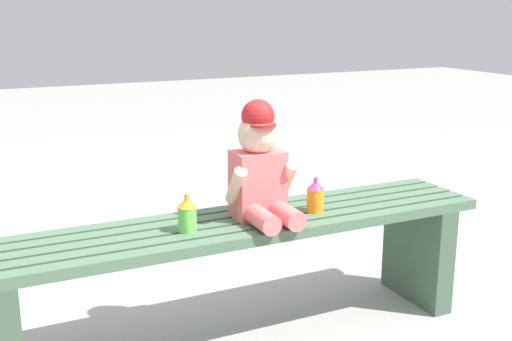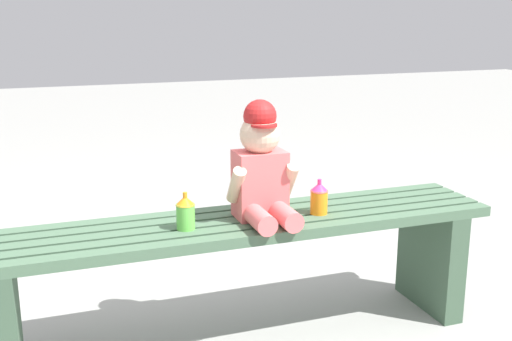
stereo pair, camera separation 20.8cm
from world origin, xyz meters
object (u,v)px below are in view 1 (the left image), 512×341
object	(u,v)px
sippy_cup_left	(187,214)
sippy_cup_right	(315,196)
child_figure	(260,168)
park_bench	(241,259)

from	to	relation	value
sippy_cup_left	sippy_cup_right	bearing A→B (deg)	0.00
sippy_cup_left	child_figure	bearing A→B (deg)	4.51
sippy_cup_left	sippy_cup_right	distance (m)	0.47
park_bench	sippy_cup_right	distance (m)	0.34
sippy_cup_left	sippy_cup_right	world-z (taller)	same
park_bench	child_figure	bearing A→B (deg)	-9.23
park_bench	sippy_cup_right	world-z (taller)	sippy_cup_right
park_bench	sippy_cup_right	size ratio (longest dim) A/B	14.41
child_figure	sippy_cup_left	bearing A→B (deg)	-175.49
park_bench	child_figure	xyz separation A→B (m)	(0.07, -0.01, 0.32)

